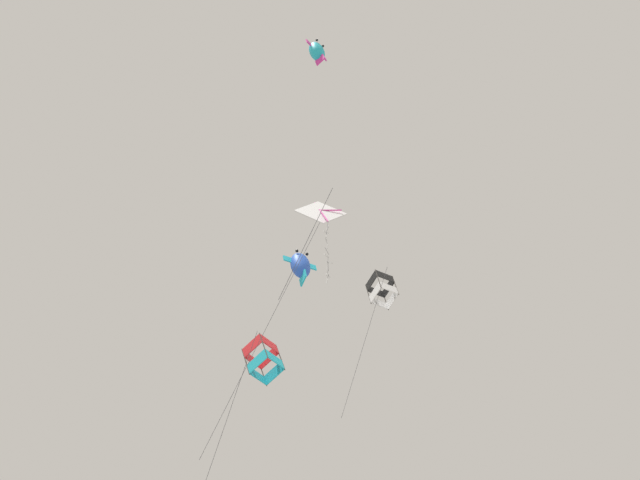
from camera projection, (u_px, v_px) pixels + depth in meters
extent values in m
cube|color=black|center=(385.00, 276.00, 33.82)|extent=(0.60, 0.81, 0.46)
cube|color=black|center=(375.00, 291.00, 34.19)|extent=(0.60, 0.81, 0.46)
cube|color=black|center=(388.00, 287.00, 34.15)|extent=(0.82, 0.55, 0.67)
cube|color=black|center=(371.00, 281.00, 33.86)|extent=(0.82, 0.55, 0.67)
cube|color=white|center=(389.00, 288.00, 33.09)|extent=(0.60, 0.81, 0.46)
cube|color=white|center=(379.00, 303.00, 33.45)|extent=(0.60, 0.81, 0.46)
cube|color=white|center=(392.00, 299.00, 33.41)|extent=(0.82, 0.55, 0.67)
cube|color=white|center=(375.00, 292.00, 33.12)|extent=(0.82, 0.55, 0.67)
cylinder|color=#332D28|center=(395.00, 285.00, 33.60)|extent=(0.34, 0.24, 1.37)
cylinder|color=#332D28|center=(378.00, 279.00, 33.31)|extent=(0.34, 0.24, 1.37)
cylinder|color=#332D28|center=(385.00, 300.00, 33.96)|extent=(0.34, 0.24, 1.37)
cylinder|color=#332D28|center=(368.00, 294.00, 33.67)|extent=(0.34, 0.24, 1.37)
cylinder|color=#47474C|center=(365.00, 339.00, 30.30)|extent=(1.83, 2.12, 5.87)
ellipsoid|color=blue|center=(300.00, 265.00, 28.79)|extent=(1.30, 1.18, 1.65)
cube|color=#1EB2C6|center=(309.00, 266.00, 29.07)|extent=(0.39, 0.54, 0.34)
cube|color=#1EB2C6|center=(290.00, 260.00, 28.84)|extent=(0.39, 0.54, 0.34)
cube|color=#1EB2C6|center=(303.00, 278.00, 28.01)|extent=(0.55, 0.34, 0.60)
sphere|color=black|center=(307.00, 254.00, 29.17)|extent=(0.19, 0.18, 0.15)
sphere|color=black|center=(297.00, 251.00, 29.05)|extent=(0.19, 0.18, 0.15)
cylinder|color=#47474C|center=(264.00, 332.00, 24.02)|extent=(1.98, 3.62, 7.48)
cube|color=red|center=(269.00, 344.00, 25.67)|extent=(0.77, 0.61, 0.42)
cube|color=red|center=(252.00, 359.00, 25.81)|extent=(0.77, 0.61, 0.42)
cube|color=red|center=(269.00, 357.00, 25.96)|extent=(0.54, 0.77, 0.69)
cube|color=red|center=(252.00, 346.00, 25.52)|extent=(0.54, 0.77, 0.69)
cube|color=#1EB2C6|center=(275.00, 359.00, 25.00)|extent=(0.77, 0.61, 0.42)
cube|color=#1EB2C6|center=(257.00, 375.00, 25.14)|extent=(0.77, 0.61, 0.42)
cube|color=#1EB2C6|center=(274.00, 373.00, 25.29)|extent=(0.54, 0.77, 0.69)
cube|color=#1EB2C6|center=(257.00, 361.00, 24.85)|extent=(0.54, 0.77, 0.69)
cylinder|color=#332D28|center=(280.00, 357.00, 25.55)|extent=(0.31, 0.42, 1.24)
cylinder|color=#332D28|center=(264.00, 345.00, 25.11)|extent=(0.31, 0.42, 1.24)
cylinder|color=#332D28|center=(263.00, 373.00, 25.69)|extent=(0.31, 0.42, 1.24)
cylinder|color=#332D28|center=(246.00, 361.00, 25.25)|extent=(0.31, 0.42, 1.24)
cylinder|color=#47474C|center=(221.00, 436.00, 22.18)|extent=(2.11, 2.04, 5.80)
ellipsoid|color=#1EB2C6|center=(317.00, 52.00, 25.71)|extent=(0.86, 0.89, 1.20)
cube|color=#DB2D93|center=(322.00, 56.00, 25.97)|extent=(0.37, 0.31, 0.25)
cube|color=#DB2D93|center=(310.00, 44.00, 25.66)|extent=(0.37, 0.31, 0.25)
cube|color=#DB2D93|center=(320.00, 60.00, 25.18)|extent=(0.28, 0.35, 0.42)
sphere|color=black|center=(323.00, 46.00, 26.01)|extent=(0.13, 0.14, 0.10)
sphere|color=black|center=(317.00, 40.00, 25.85)|extent=(0.13, 0.14, 0.10)
cube|color=white|center=(321.00, 212.00, 21.36)|extent=(0.49, 1.44, 1.40)
cylinder|color=#DB2D93|center=(321.00, 212.00, 21.35)|extent=(0.71, 0.46, 1.52)
cylinder|color=#DB2D93|center=(320.00, 210.00, 21.47)|extent=(0.12, 1.19, 0.03)
cylinder|color=#47474C|center=(328.00, 225.00, 20.48)|extent=(0.02, 0.03, 0.24)
cube|color=white|center=(328.00, 228.00, 20.39)|extent=(0.16, 0.08, 0.06)
cylinder|color=#47474C|center=(327.00, 230.00, 20.28)|extent=(0.05, 0.07, 0.24)
cube|color=white|center=(326.00, 232.00, 20.18)|extent=(0.11, 0.15, 0.06)
cylinder|color=#47474C|center=(326.00, 235.00, 20.08)|extent=(0.01, 0.04, 0.24)
cube|color=white|center=(326.00, 238.00, 19.98)|extent=(0.17, 0.02, 0.06)
cylinder|color=#47474C|center=(327.00, 242.00, 19.92)|extent=(0.03, 0.07, 0.24)
cube|color=white|center=(327.00, 246.00, 19.86)|extent=(0.17, 0.05, 0.06)
cylinder|color=#47474C|center=(327.00, 251.00, 19.81)|extent=(0.04, 0.11, 0.24)
cube|color=white|center=(327.00, 256.00, 19.76)|extent=(0.14, 0.12, 0.06)
cylinder|color=#47474C|center=(328.00, 259.00, 19.67)|extent=(0.08, 0.01, 0.24)
cube|color=white|center=(329.00, 263.00, 19.58)|extent=(0.08, 0.17, 0.06)
cylinder|color=#47474C|center=(328.00, 266.00, 19.50)|extent=(0.08, 0.02, 0.24)
cube|color=white|center=(327.00, 270.00, 19.42)|extent=(0.17, 0.04, 0.06)
cylinder|color=#47474C|center=(327.00, 273.00, 19.32)|extent=(0.04, 0.06, 0.24)
cube|color=white|center=(328.00, 276.00, 19.22)|extent=(0.16, 0.10, 0.06)
cylinder|color=#47474C|center=(328.00, 279.00, 19.11)|extent=(0.03, 0.06, 0.24)
cube|color=white|center=(327.00, 281.00, 19.01)|extent=(0.17, 0.06, 0.06)
cylinder|color=#47474C|center=(306.00, 242.00, 19.11)|extent=(0.97, 1.40, 2.84)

